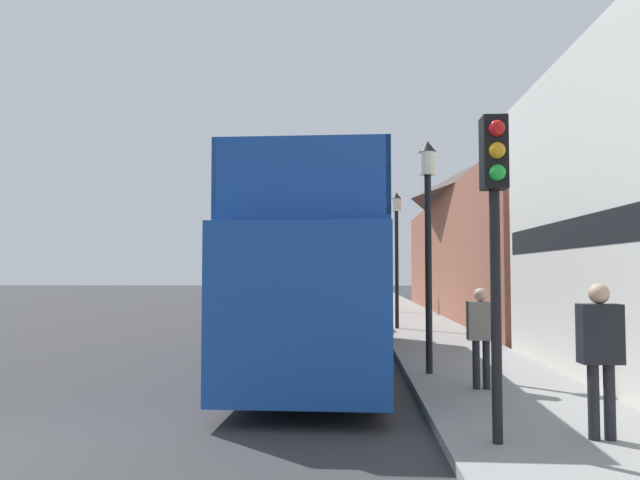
{
  "coord_description": "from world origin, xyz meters",
  "views": [
    {
      "loc": [
        4.81,
        -6.48,
        2.08
      ],
      "look_at": [
        4.07,
        8.1,
        2.84
      ],
      "focal_mm": 35.0,
      "sensor_mm": 36.0,
      "label": 1
    }
  ],
  "objects_px": {
    "parked_car_ahead_of_bus": "(349,312)",
    "pedestrian_nearest": "(600,345)",
    "lamp_post_third": "(385,244)",
    "traffic_signal": "(495,202)",
    "lamp_post_nearest": "(428,212)",
    "pedestrian_second": "(481,328)",
    "lamp_post_second": "(397,234)",
    "tour_bus": "(326,285)"
  },
  "relations": [
    {
      "from": "pedestrian_nearest",
      "to": "lamp_post_third",
      "type": "relative_size",
      "value": 0.37
    },
    {
      "from": "pedestrian_second",
      "to": "lamp_post_nearest",
      "type": "relative_size",
      "value": 0.37
    },
    {
      "from": "pedestrian_second",
      "to": "parked_car_ahead_of_bus",
      "type": "bearing_deg",
      "value": 101.23
    },
    {
      "from": "parked_car_ahead_of_bus",
      "to": "lamp_post_second",
      "type": "bearing_deg",
      "value": -8.43
    },
    {
      "from": "parked_car_ahead_of_bus",
      "to": "traffic_signal",
      "type": "xyz_separation_m",
      "value": [
        1.77,
        -14.79,
        2.21
      ]
    },
    {
      "from": "traffic_signal",
      "to": "lamp_post_second",
      "type": "xyz_separation_m",
      "value": [
        -0.08,
        14.62,
        0.52
      ]
    },
    {
      "from": "pedestrian_nearest",
      "to": "lamp_post_second",
      "type": "relative_size",
      "value": 0.38
    },
    {
      "from": "lamp_post_nearest",
      "to": "lamp_post_third",
      "type": "bearing_deg",
      "value": 89.48
    },
    {
      "from": "tour_bus",
      "to": "lamp_post_third",
      "type": "xyz_separation_m",
      "value": [
        2.23,
        17.79,
        1.71
      ]
    },
    {
      "from": "parked_car_ahead_of_bus",
      "to": "traffic_signal",
      "type": "bearing_deg",
      "value": -85.62
    },
    {
      "from": "lamp_post_nearest",
      "to": "lamp_post_second",
      "type": "height_order",
      "value": "lamp_post_second"
    },
    {
      "from": "traffic_signal",
      "to": "lamp_post_nearest",
      "type": "distance_m",
      "value": 4.96
    },
    {
      "from": "parked_car_ahead_of_bus",
      "to": "pedestrian_second",
      "type": "distance_m",
      "value": 11.67
    },
    {
      "from": "pedestrian_nearest",
      "to": "pedestrian_second",
      "type": "height_order",
      "value": "pedestrian_nearest"
    },
    {
      "from": "parked_car_ahead_of_bus",
      "to": "pedestrian_nearest",
      "type": "height_order",
      "value": "pedestrian_nearest"
    },
    {
      "from": "parked_car_ahead_of_bus",
      "to": "pedestrian_nearest",
      "type": "bearing_deg",
      "value": -80.75
    },
    {
      "from": "traffic_signal",
      "to": "lamp_post_third",
      "type": "bearing_deg",
      "value": 89.98
    },
    {
      "from": "parked_car_ahead_of_bus",
      "to": "lamp_post_nearest",
      "type": "bearing_deg",
      "value": -83.2
    },
    {
      "from": "pedestrian_second",
      "to": "pedestrian_nearest",
      "type": "bearing_deg",
      "value": -76.65
    },
    {
      "from": "pedestrian_second",
      "to": "traffic_signal",
      "type": "relative_size",
      "value": 0.45
    },
    {
      "from": "parked_car_ahead_of_bus",
      "to": "lamp_post_third",
      "type": "bearing_deg",
      "value": 76.97
    },
    {
      "from": "tour_bus",
      "to": "lamp_post_third",
      "type": "relative_size",
      "value": 2.26
    },
    {
      "from": "pedestrian_nearest",
      "to": "lamp_post_nearest",
      "type": "distance_m",
      "value": 5.32
    },
    {
      "from": "tour_bus",
      "to": "pedestrian_second",
      "type": "bearing_deg",
      "value": -47.55
    },
    {
      "from": "tour_bus",
      "to": "traffic_signal",
      "type": "bearing_deg",
      "value": -69.57
    },
    {
      "from": "traffic_signal",
      "to": "lamp_post_nearest",
      "type": "xyz_separation_m",
      "value": [
        -0.16,
        4.94,
        0.38
      ]
    },
    {
      "from": "lamp_post_second",
      "to": "lamp_post_third",
      "type": "bearing_deg",
      "value": 89.46
    },
    {
      "from": "lamp_post_second",
      "to": "tour_bus",
      "type": "bearing_deg",
      "value": -104.79
    },
    {
      "from": "lamp_post_third",
      "to": "pedestrian_second",
      "type": "bearing_deg",
      "value": -88.65
    },
    {
      "from": "tour_bus",
      "to": "traffic_signal",
      "type": "relative_size",
      "value": 2.95
    },
    {
      "from": "parked_car_ahead_of_bus",
      "to": "pedestrian_second",
      "type": "xyz_separation_m",
      "value": [
        2.27,
        -11.44,
        0.47
      ]
    },
    {
      "from": "parked_car_ahead_of_bus",
      "to": "lamp_post_third",
      "type": "xyz_separation_m",
      "value": [
        1.78,
        9.5,
        2.82
      ]
    },
    {
      "from": "pedestrian_nearest",
      "to": "pedestrian_second",
      "type": "distance_m",
      "value": 3.21
    },
    {
      "from": "pedestrian_second",
      "to": "lamp_post_second",
      "type": "height_order",
      "value": "lamp_post_second"
    },
    {
      "from": "lamp_post_nearest",
      "to": "traffic_signal",
      "type": "bearing_deg",
      "value": -88.09
    },
    {
      "from": "lamp_post_nearest",
      "to": "parked_car_ahead_of_bus",
      "type": "bearing_deg",
      "value": 99.23
    },
    {
      "from": "parked_car_ahead_of_bus",
      "to": "lamp_post_third",
      "type": "distance_m",
      "value": 10.07
    },
    {
      "from": "pedestrian_second",
      "to": "traffic_signal",
      "type": "height_order",
      "value": "traffic_signal"
    },
    {
      "from": "pedestrian_nearest",
      "to": "pedestrian_second",
      "type": "relative_size",
      "value": 1.08
    },
    {
      "from": "tour_bus",
      "to": "lamp_post_third",
      "type": "height_order",
      "value": "lamp_post_third"
    },
    {
      "from": "lamp_post_third",
      "to": "traffic_signal",
      "type": "bearing_deg",
      "value": -90.02
    },
    {
      "from": "pedestrian_second",
      "to": "traffic_signal",
      "type": "xyz_separation_m",
      "value": [
        -0.5,
        -3.36,
        1.74
      ]
    }
  ]
}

